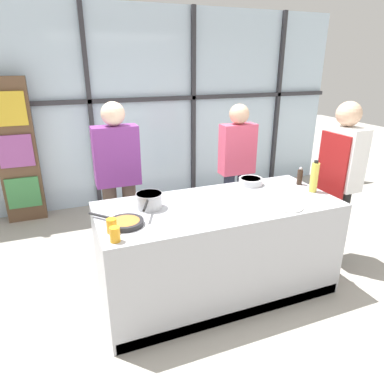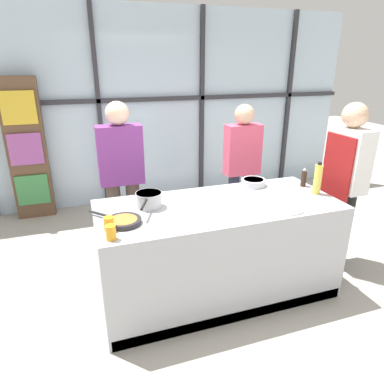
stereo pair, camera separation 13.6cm
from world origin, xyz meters
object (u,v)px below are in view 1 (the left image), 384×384
Objects in this scene: spectator_far_left at (118,174)px; juice_glass_far at (112,226)px; mixing_bowl at (251,181)px; pepper_grinder at (300,177)px; juice_glass_near at (115,234)px; chef at (338,176)px; saucepan at (149,200)px; white_plate at (287,207)px; frying_pan at (125,222)px; spectator_center_left at (237,164)px; oil_bottle at (314,177)px.

juice_glass_far is (-0.25, -1.18, -0.00)m from spectator_far_left.
pepper_grinder is at bearing -21.03° from mixing_bowl.
spectator_far_left reaches higher than pepper_grinder.
spectator_far_left reaches higher than juice_glass_near.
chef is at bearing 6.81° from juice_glass_far.
saucepan is 2.15× the size of pepper_grinder.
pepper_grinder is at bearing 43.97° from white_plate.
pepper_grinder reaches higher than juice_glass_far.
saucepan is 0.60m from juice_glass_near.
spectator_center_left is at bearing 35.39° from frying_pan.
pepper_grinder reaches higher than white_plate.
mixing_bowl is 2.23× the size of juice_glass_far.
oil_bottle is (0.44, -0.39, 0.11)m from mixing_bowl.
spectator_far_left is at bearing 153.71° from pepper_grinder.
frying_pan is 1.32× the size of oil_bottle.
frying_pan is 1.58× the size of white_plate.
chef is at bearing 156.37° from spectator_far_left.
juice_glass_far is at bearing 176.72° from white_plate.
white_plate is 0.53m from oil_bottle.
mixing_bowl is (1.35, 0.45, 0.02)m from frying_pan.
saucepan is (0.25, 0.24, 0.05)m from frying_pan.
spectator_center_left is 4.02× the size of frying_pan.
white_plate is (1.09, -0.41, -0.06)m from saucepan.
spectator_far_left is 15.87× the size of juice_glass_near.
white_plate is 2.38× the size of juice_glass_near.
spectator_far_left is 1.85m from pepper_grinder.
oil_bottle reaches higher than juice_glass_near.
frying_pan is at bearing 35.39° from spectator_center_left.
spectator_far_left is 6.67× the size of white_plate.
frying_pan is 1.42m from mixing_bowl.
pepper_grinder is (0.46, 0.45, 0.07)m from white_plate.
chef is 6.71× the size of white_plate.
juice_glass_near reaches higher than frying_pan.
juice_glass_far is at bearing 35.65° from spectator_center_left.
spectator_center_left reaches higher than oil_bottle.
saucepan is (-1.29, -0.85, 0.05)m from spectator_center_left.
spectator_far_left reaches higher than saucepan.
spectator_center_left is at bearing 73.32° from mixing_bowl.
mixing_bowl is 1.55m from juice_glass_far.
juice_glass_near is (-1.91, -0.50, -0.03)m from pepper_grinder.
pepper_grinder is at bearing 8.65° from frying_pan.
spectator_far_left is 4.22× the size of frying_pan.
white_plate is at bearing -136.03° from pepper_grinder.
spectator_center_left is 5.30× the size of oil_bottle.
juice_glass_near is at bearing -177.74° from white_plate.
spectator_center_left is 15.12× the size of juice_glass_near.
white_plate is (1.20, -1.27, -0.05)m from spectator_far_left.
juice_glass_far is (-0.36, -0.33, -0.02)m from saucepan.
chef is 2.36m from juice_glass_near.
oil_bottle reaches higher than juice_glass_far.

